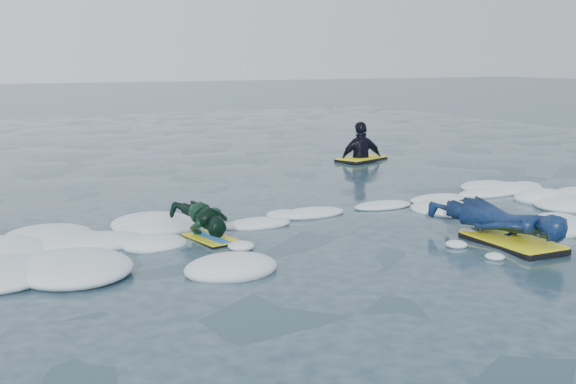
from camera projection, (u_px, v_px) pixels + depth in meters
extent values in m
plane|color=#19343D|center=(260.00, 258.00, 7.92)|extent=(120.00, 120.00, 0.00)
cube|color=black|center=(512.00, 243.00, 8.42)|extent=(0.68, 1.22, 0.06)
cube|color=yellow|center=(512.00, 240.00, 8.42)|extent=(0.65, 1.19, 0.02)
imported|color=navy|center=(498.00, 220.00, 8.60)|extent=(0.96, 1.89, 0.43)
cube|color=black|center=(211.00, 240.00, 8.61)|extent=(0.55, 0.82, 0.04)
cube|color=yellow|center=(211.00, 238.00, 8.61)|extent=(0.53, 0.80, 0.01)
cube|color=blue|center=(211.00, 237.00, 8.61)|extent=(0.26, 0.73, 0.00)
imported|color=#0E341F|center=(205.00, 220.00, 8.75)|extent=(0.56, 1.14, 0.43)
cube|color=black|center=(361.00, 159.00, 15.40)|extent=(1.28, 0.98, 0.06)
cube|color=yellow|center=(361.00, 158.00, 15.40)|extent=(1.25, 0.95, 0.02)
imported|color=black|center=(361.00, 161.00, 15.41)|extent=(1.04, 0.55, 1.70)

